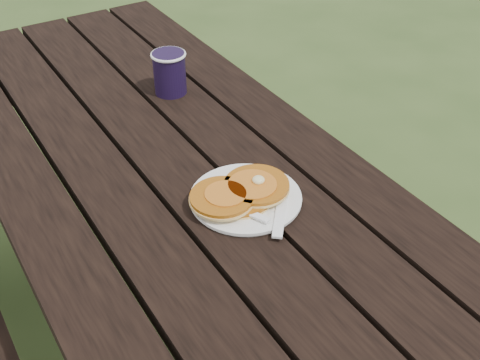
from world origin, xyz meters
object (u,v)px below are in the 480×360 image
plate (246,198)px  coffee_cup (169,71)px  pancake_stack (241,192)px  picnic_table (175,272)px

plate → coffee_cup: 0.50m
plate → pancake_stack: 0.02m
pancake_stack → coffee_cup: (0.09, 0.49, 0.04)m
picnic_table → pancake_stack: bearing=-76.6°
picnic_table → plate: bearing=-74.2°
picnic_table → pancake_stack: pancake_stack is taller
picnic_table → coffee_cup: 0.53m
coffee_cup → picnic_table: bearing=-120.1°
picnic_table → plate: plate is taller
coffee_cup → pancake_stack: bearing=-100.2°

